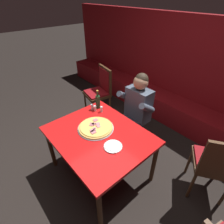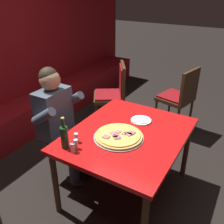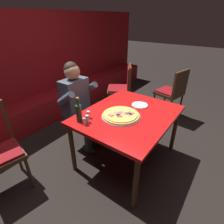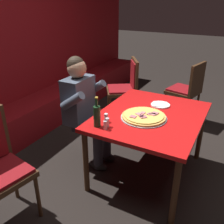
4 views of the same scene
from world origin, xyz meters
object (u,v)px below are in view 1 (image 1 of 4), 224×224
(shaker_red_pepper_flakes, at_px, (92,107))
(dining_chair_far_left, at_px, (216,163))
(shaker_parmesan, at_px, (95,109))
(pizza, at_px, (96,127))
(main_dining_table, at_px, (99,139))
(dining_chair_by_booth, at_px, (100,89))
(diner_seated_blue_shirt, at_px, (134,111))
(shaker_black_pepper, at_px, (101,109))
(beer_bottle, at_px, (98,101))
(plate_white_paper, at_px, (113,146))

(shaker_red_pepper_flakes, height_order, dining_chair_far_left, dining_chair_far_left)
(shaker_parmesan, bearing_deg, pizza, -35.42)
(main_dining_table, relative_size, shaker_parmesan, 14.46)
(dining_chair_by_booth, bearing_deg, diner_seated_blue_shirt, -10.08)
(shaker_parmesan, relative_size, dining_chair_by_booth, 0.09)
(dining_chair_by_booth, bearing_deg, pizza, -40.10)
(pizza, xyz_separation_m, shaker_black_pepper, (-0.25, 0.29, 0.02))
(dining_chair_by_booth, height_order, dining_chair_far_left, dining_chair_by_booth)
(beer_bottle, distance_m, diner_seated_blue_shirt, 0.56)
(pizza, distance_m, dining_chair_by_booth, 1.42)
(shaker_black_pepper, relative_size, dining_chair_by_booth, 0.09)
(dining_chair_by_booth, bearing_deg, shaker_parmesan, -41.98)
(diner_seated_blue_shirt, height_order, dining_chair_by_booth, diner_seated_blue_shirt)
(pizza, height_order, plate_white_paper, pizza)
(diner_seated_blue_shirt, distance_m, dining_chair_far_left, 1.23)
(dining_chair_far_left, bearing_deg, shaker_black_pepper, -162.12)
(plate_white_paper, height_order, dining_chair_far_left, dining_chair_far_left)
(plate_white_paper, xyz_separation_m, shaker_red_pepper_flakes, (-0.77, 0.27, 0.03))
(plate_white_paper, distance_m, diner_seated_blue_shirt, 0.85)
(plate_white_paper, bearing_deg, shaker_parmesan, 158.67)
(main_dining_table, relative_size, dining_chair_by_booth, 1.24)
(shaker_parmesan, height_order, dining_chair_by_booth, dining_chair_by_booth)
(main_dining_table, relative_size, pizza, 2.70)
(shaker_parmesan, bearing_deg, plate_white_paper, -21.33)
(diner_seated_blue_shirt, bearing_deg, main_dining_table, -82.46)
(shaker_parmesan, relative_size, shaker_red_pepper_flakes, 1.00)
(shaker_parmesan, relative_size, diner_seated_blue_shirt, 0.07)
(main_dining_table, xyz_separation_m, dining_chair_far_left, (1.12, 0.80, -0.08))
(diner_seated_blue_shirt, height_order, dining_chair_far_left, diner_seated_blue_shirt)
(pizza, bearing_deg, dining_chair_by_booth, 139.90)
(pizza, relative_size, dining_chair_by_booth, 0.46)
(plate_white_paper, height_order, diner_seated_blue_shirt, diner_seated_blue_shirt)
(plate_white_paper, height_order, shaker_black_pepper, shaker_black_pepper)
(beer_bottle, relative_size, shaker_parmesan, 3.40)
(plate_white_paper, distance_m, dining_chair_by_booth, 1.75)
(pizza, bearing_deg, beer_bottle, 138.82)
(plate_white_paper, distance_m, beer_bottle, 0.84)
(main_dining_table, height_order, pizza, pizza)
(beer_bottle, relative_size, shaker_red_pepper_flakes, 3.40)
(plate_white_paper, distance_m, dining_chair_far_left, 1.19)
(main_dining_table, xyz_separation_m, shaker_parmesan, (-0.44, 0.27, 0.11))
(shaker_black_pepper, distance_m, dining_chair_by_booth, 1.05)
(shaker_black_pepper, relative_size, shaker_red_pepper_flakes, 1.00)
(shaker_red_pepper_flakes, bearing_deg, pizza, -29.99)
(pizza, relative_size, shaker_black_pepper, 5.36)
(main_dining_table, relative_size, shaker_black_pepper, 14.46)
(shaker_red_pepper_flakes, xyz_separation_m, diner_seated_blue_shirt, (0.40, 0.49, -0.07))
(dining_chair_by_booth, bearing_deg, beer_bottle, -39.53)
(beer_bottle, height_order, shaker_red_pepper_flakes, beer_bottle)
(beer_bottle, bearing_deg, main_dining_table, -36.51)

